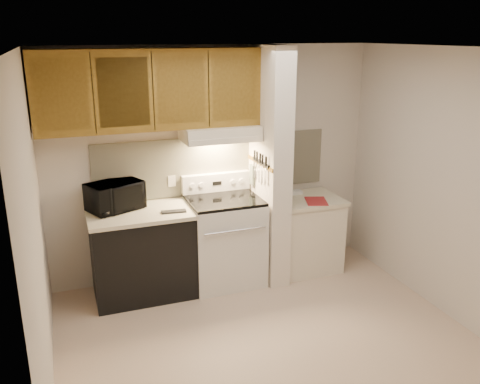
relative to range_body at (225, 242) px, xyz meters
name	(u,v)px	position (x,y,z in m)	size (l,w,h in m)	color
floor	(265,336)	(0.00, -1.16, -0.46)	(3.60, 3.60, 0.00)	#CDB097
ceiling	(270,48)	(0.00, -1.16, 2.04)	(3.60, 3.60, 0.00)	white
wall_back	(214,163)	(0.00, 0.34, 0.79)	(3.60, 0.02, 2.50)	beige
wall_left	(34,233)	(-1.80, -1.16, 0.79)	(0.02, 3.00, 2.50)	beige
wall_right	(444,184)	(1.80, -1.16, 0.79)	(0.02, 3.00, 2.50)	beige
backsplash	(214,165)	(0.00, 0.33, 0.78)	(2.60, 0.02, 0.63)	beige
range_body	(225,242)	(0.00, 0.00, 0.00)	(0.76, 0.65, 0.92)	silver
oven_window	(234,250)	(0.00, -0.32, 0.04)	(0.50, 0.01, 0.30)	black
oven_handle	(236,231)	(0.00, -0.35, 0.26)	(0.02, 0.02, 0.65)	silver
cooktop	(224,200)	(0.00, 0.00, 0.48)	(0.74, 0.64, 0.03)	black
range_backguard	(216,182)	(0.00, 0.28, 0.59)	(0.76, 0.08, 0.20)	silver
range_display	(217,183)	(0.00, 0.24, 0.59)	(0.10, 0.01, 0.04)	black
range_knob_left_outer	(192,186)	(-0.28, 0.24, 0.59)	(0.05, 0.05, 0.02)	silver
range_knob_left_inner	(201,185)	(-0.18, 0.24, 0.59)	(0.05, 0.05, 0.02)	silver
range_knob_right_inner	(233,182)	(0.18, 0.24, 0.59)	(0.05, 0.05, 0.02)	silver
range_knob_right_outer	(241,181)	(0.28, 0.24, 0.59)	(0.05, 0.05, 0.02)	silver
dishwasher_front	(143,255)	(-0.88, 0.01, -0.03)	(1.00, 0.63, 0.87)	black
left_countertop	(140,213)	(-0.88, 0.01, 0.43)	(1.04, 0.67, 0.04)	beige
spoon_rest	(174,211)	(-0.57, -0.13, 0.46)	(0.25, 0.08, 0.02)	black
teal_jar	(141,199)	(-0.83, 0.23, 0.51)	(0.10, 0.10, 0.11)	#23696D
outlet	(172,181)	(-0.48, 0.32, 0.64)	(0.08, 0.01, 0.12)	beige
microwave	(115,196)	(-1.10, 0.15, 0.59)	(0.51, 0.35, 0.28)	black
partition_pillar	(270,167)	(0.51, -0.01, 0.79)	(0.22, 0.70, 2.50)	silver
pillar_trim	(260,163)	(0.39, -0.01, 0.84)	(0.01, 0.70, 0.04)	olive
knife_strip	(261,162)	(0.39, -0.06, 0.86)	(0.02, 0.42, 0.04)	black
knife_blade_a	(266,176)	(0.38, -0.21, 0.76)	(0.01, 0.04, 0.16)	silver
knife_handle_a	(266,161)	(0.38, -0.22, 0.91)	(0.02, 0.02, 0.10)	black
knife_blade_b	(262,174)	(0.38, -0.13, 0.75)	(0.01, 0.04, 0.18)	silver
knife_handle_b	(263,159)	(0.38, -0.13, 0.91)	(0.02, 0.02, 0.10)	black
knife_blade_c	(259,173)	(0.38, -0.04, 0.74)	(0.01, 0.04, 0.20)	silver
knife_handle_c	(260,158)	(0.38, -0.07, 0.91)	(0.02, 0.02, 0.10)	black
knife_blade_d	(257,170)	(0.38, 0.03, 0.76)	(0.01, 0.04, 0.16)	silver
knife_handle_d	(257,156)	(0.38, 0.02, 0.91)	(0.02, 0.02, 0.10)	black
knife_blade_e	(254,169)	(0.38, 0.10, 0.75)	(0.01, 0.04, 0.18)	silver
knife_handle_e	(255,155)	(0.38, 0.09, 0.91)	(0.02, 0.02, 0.10)	black
oven_mitt	(252,175)	(0.38, 0.17, 0.67)	(0.03, 0.09, 0.22)	slate
right_cab_base	(305,235)	(0.97, -0.01, -0.06)	(0.70, 0.60, 0.81)	beige
right_countertop	(307,200)	(0.97, -0.01, 0.37)	(0.74, 0.64, 0.04)	beige
red_folder	(316,201)	(1.01, -0.16, 0.39)	(0.22, 0.30, 0.01)	maroon
white_box	(296,192)	(0.92, 0.17, 0.41)	(0.14, 0.09, 0.04)	white
range_hood	(220,133)	(0.00, 0.12, 1.17)	(0.78, 0.44, 0.15)	beige
hood_lip	(226,141)	(0.00, -0.08, 1.12)	(0.78, 0.04, 0.06)	beige
upper_cabinets	(150,90)	(-0.69, 0.17, 1.62)	(2.18, 0.33, 0.77)	olive
cab_door_a	(61,95)	(-1.51, 0.01, 1.62)	(0.46, 0.01, 0.63)	olive
cab_gap_a	(93,94)	(-1.23, 0.01, 1.62)	(0.01, 0.01, 0.73)	black
cab_door_b	(124,92)	(-0.96, 0.01, 1.62)	(0.46, 0.01, 0.63)	olive
cab_gap_b	(153,91)	(-0.69, 0.01, 1.62)	(0.01, 0.01, 0.73)	black
cab_door_c	(181,90)	(-0.42, 0.01, 1.62)	(0.46, 0.01, 0.63)	olive
cab_gap_c	(209,89)	(-0.14, 0.01, 1.62)	(0.01, 0.01, 0.73)	black
cab_door_d	(235,88)	(0.13, 0.01, 1.62)	(0.46, 0.01, 0.63)	olive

